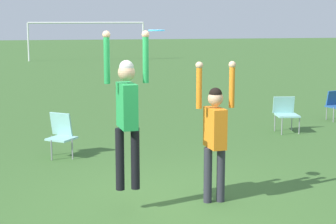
% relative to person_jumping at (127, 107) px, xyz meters
% --- Properties ---
extents(ground_plane, '(120.00, 120.00, 0.00)m').
position_rel_person_jumping_xyz_m(ground_plane, '(0.59, 0.07, -1.45)').
color(ground_plane, '#3D662D').
extents(person_jumping, '(0.62, 0.49, 2.16)m').
position_rel_person_jumping_xyz_m(person_jumping, '(0.00, 0.00, 0.00)').
color(person_jumping, black).
rests_on(person_jumping, ground_plane).
extents(person_defending, '(0.58, 0.45, 2.03)m').
position_rel_person_jumping_xyz_m(person_defending, '(1.26, 0.13, -0.38)').
color(person_defending, '#2D2D38').
rests_on(person_defending, ground_plane).
extents(frisbee, '(0.23, 0.23, 0.02)m').
position_rel_person_jumping_xyz_m(frisbee, '(0.44, 0.21, 1.00)').
color(frisbee, '#2D9EDB').
extents(camping_chair_0, '(0.64, 0.71, 0.83)m').
position_rel_person_jumping_xyz_m(camping_chair_0, '(-0.86, 3.32, -0.99)').
color(camping_chair_0, gray).
rests_on(camping_chair_0, ground_plane).
extents(camping_chair_1, '(0.55, 0.59, 0.76)m').
position_rel_person_jumping_xyz_m(camping_chair_1, '(6.13, 5.84, -1.01)').
color(camping_chair_1, gray).
rests_on(camping_chair_1, ground_plane).
extents(camping_chair_2, '(0.56, 0.59, 0.81)m').
position_rel_person_jumping_xyz_m(camping_chair_2, '(4.26, 4.66, -0.97)').
color(camping_chair_2, gray).
rests_on(camping_chair_2, ground_plane).
extents(soccer_goal, '(7.10, 0.10, 2.35)m').
position_rel_person_jumping_xyz_m(soccer_goal, '(0.92, 27.58, 0.39)').
color(soccer_goal, white).
rests_on(soccer_goal, ground_plane).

